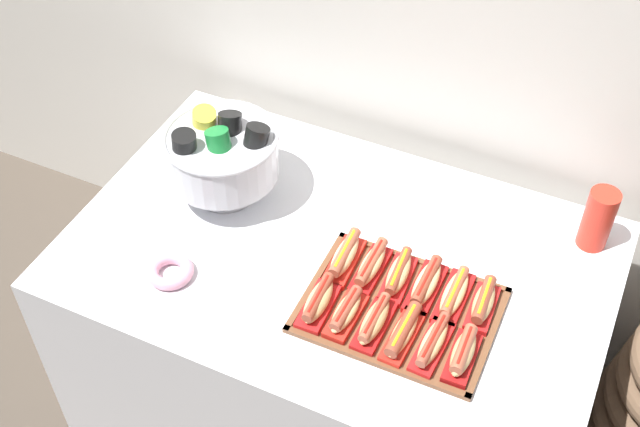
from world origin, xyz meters
The scene contains 18 objects.
ground_plane centered at (0.00, 0.00, 0.00)m, with size 10.00×10.00×0.00m, color #4C4238.
buffet_table centered at (0.00, 0.00, 0.40)m, with size 1.44×0.92×0.76m.
serving_tray centered at (0.22, -0.11, 0.77)m, with size 0.48×0.36×0.01m.
hot_dog_0 centered at (0.04, -0.20, 0.80)m, with size 0.07×0.16×0.06m.
hot_dog_1 centered at (0.11, -0.20, 0.80)m, with size 0.06×0.16×0.06m.
hot_dog_2 centered at (0.19, -0.20, 0.80)m, with size 0.06×0.17×0.06m.
hot_dog_3 centered at (0.26, -0.20, 0.80)m, with size 0.06×0.18×0.06m.
hot_dog_4 centered at (0.34, -0.19, 0.80)m, with size 0.07×0.18×0.06m.
hot_dog_5 centered at (0.41, -0.19, 0.80)m, with size 0.07×0.16×0.06m.
hot_dog_6 centered at (0.03, -0.03, 0.80)m, with size 0.07×0.18×0.06m.
hot_dog_7 centered at (0.11, -0.03, 0.80)m, with size 0.06×0.17×0.06m.
hot_dog_8 centered at (0.18, -0.03, 0.80)m, with size 0.07×0.17×0.06m.
hot_dog_9 centered at (0.26, -0.03, 0.80)m, with size 0.07×0.18×0.06m.
hot_dog_10 centered at (0.33, -0.03, 0.80)m, with size 0.06×0.18×0.06m.
hot_dog_11 centered at (0.41, -0.03, 0.80)m, with size 0.07×0.16×0.06m.
punch_bowl centered at (-0.39, 0.08, 0.92)m, with size 0.32×0.32×0.27m.
cup_stack centered at (0.61, 0.33, 0.86)m, with size 0.08×0.08×0.18m.
donut centered at (-0.36, -0.26, 0.78)m, with size 0.12×0.12×0.03m.
Camera 1 is at (0.59, -1.37, 2.42)m, focal length 46.56 mm.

